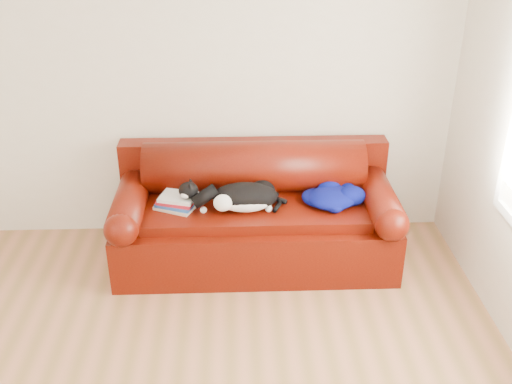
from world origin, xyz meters
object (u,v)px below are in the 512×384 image
Objects in this scene: book_stack at (177,202)px; cat at (244,198)px; sofa_base at (255,232)px; blanket at (333,196)px.

book_stack is 0.49× the size of cat.
sofa_base is 0.67m from blanket.
book_stack is at bearing -174.51° from sofa_base.
blanket reaches higher than book_stack.
sofa_base is at bearing 27.78° from cat.
blanket is (0.58, -0.04, 0.32)m from sofa_base.
book_stack is 0.50m from cat.
sofa_base is 0.38m from cat.
sofa_base is at bearing 5.49° from book_stack.
sofa_base is 0.66m from book_stack.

